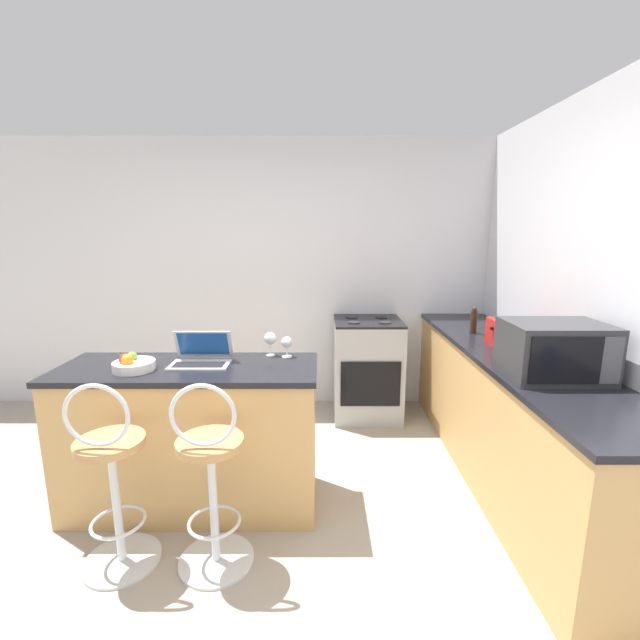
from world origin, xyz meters
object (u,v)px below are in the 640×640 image
Objects in this scene: bar_stool_near at (113,480)px; pepper_mill at (474,321)px; stove_range at (368,368)px; wine_glass_short at (287,343)px; toaster at (509,333)px; mug_white at (504,330)px; bar_stool_far at (212,480)px; laptop at (202,355)px; storage_jar at (554,346)px; wine_glass_tall at (271,339)px; fruit_bowl at (134,364)px; microwave at (555,350)px.

pepper_mill is at bearing 31.12° from bar_stool_near.
stove_range is 1.47m from wine_glass_short.
stove_range is at bearing 60.73° from wine_glass_short.
mug_white is at bearing 72.13° from toaster.
bar_stool_far is at bearing -146.61° from mug_white.
pepper_mill is (2.30, 1.39, 0.54)m from bar_stool_near.
laptop is 3.72× the size of mug_white.
storage_jar reaches higher than mug_white.
wine_glass_tall is at bearing 22.08° from laptop.
laptop is 2.13m from pepper_mill.
bar_stool_far is 6.12× the size of storage_jar.
stove_range is 5.92× the size of wine_glass_tall.
wine_glass_tall is at bearing -123.92° from stove_range.
stove_range is 9.75× the size of mug_white.
microwave is at bearing -2.75° from fruit_bowl.
bar_stool_near is 0.65m from fruit_bowl.
microwave is 1.58m from wine_glass_short.
stove_range is at bearing 118.80° from microwave.
wine_glass_short is 1.42× the size of mug_white.
microwave reaches higher than fruit_bowl.
pepper_mill is at bearing 21.85° from fruit_bowl.
bar_stool_far is 2.15m from stove_range.
bar_stool_far is 0.96m from wine_glass_tall.
toaster reaches higher than mug_white.
wine_glass_tall is 1.83m from storage_jar.
pepper_mill is 2.52m from fruit_bowl.
microwave reaches higher than pepper_mill.
storage_jar is at bearing -1.32° from wine_glass_short.
toaster is at bearing 9.83° from wine_glass_short.
wine_glass_tall is (-0.11, 0.03, 0.02)m from wine_glass_short.
mug_white is at bearing 18.86° from fruit_bowl.
pepper_mill is at bearing 94.12° from microwave.
bar_stool_far is 1.99m from microwave.
bar_stool_near is 1.98× the size of microwave.
fruit_bowl is at bearing -158.15° from pepper_mill.
toaster is 1.69m from wine_glass_tall.
mug_white is at bearing 94.74° from storage_jar.
microwave is 5.48× the size of mug_white.
pepper_mill is (1.97, 0.80, 0.05)m from laptop.
wine_glass_tall is 1.68m from pepper_mill.
storage_jar is at bearing -2.25° from wine_glass_tall.
wine_glass_short is 0.86× the size of wine_glass_tall.
bar_stool_far is 3.71× the size of toaster.
fruit_bowl is at bearing -136.82° from stove_range.
storage_jar is (0.19, 0.35, -0.07)m from microwave.
storage_jar is at bearing -49.19° from stove_range.
stove_range is (1.18, 1.32, -0.52)m from laptop.
toaster is 1.30× the size of pepper_mill.
bar_stool_near is 2.88m from mug_white.
pepper_mill reaches higher than bar_stool_near.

